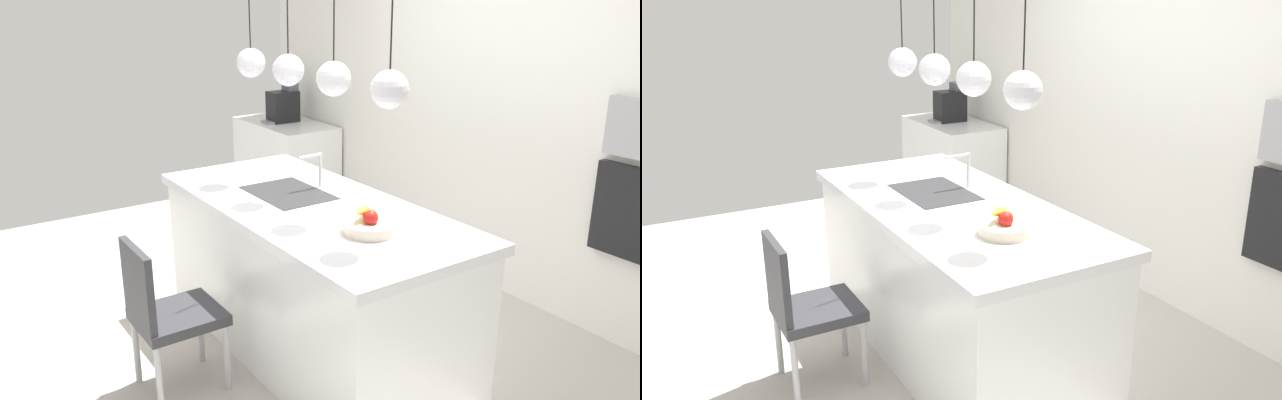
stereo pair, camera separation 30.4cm
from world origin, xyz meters
The scene contains 13 objects.
floor centered at (0.00, 0.00, 0.00)m, with size 6.60×6.60×0.00m, color #BCB7AD.
back_wall centered at (0.00, 1.65, 1.30)m, with size 6.00×0.10×2.60m, color silver.
kitchen_island centered at (0.00, 0.00, 0.47)m, with size 2.18×0.98×0.94m.
sink_basin centered at (-0.25, 0.00, 0.94)m, with size 0.56×0.40×0.02m, color #2D2D30.
faucet centered at (-0.25, 0.21, 1.08)m, with size 0.02×0.17×0.22m.
fruit_bowl centered at (0.56, -0.01, 0.99)m, with size 0.28×0.28×0.14m.
side_counter centered at (-2.40, 1.28, 0.44)m, with size 1.10×0.60×0.88m, color white.
coffee_machine centered at (-2.43, 1.28, 1.04)m, with size 0.20×0.35×0.38m.
chair_near centered at (-0.05, -0.90, 0.49)m, with size 0.41×0.45×0.89m.
pendant_light_left centered at (-0.68, 0.00, 1.69)m, with size 0.18×0.18×0.78m.
pendant_light_center_left centered at (-0.23, 0.00, 1.69)m, with size 0.18×0.18×0.78m.
pendant_light_center_right centered at (0.23, 0.00, 1.69)m, with size 0.18×0.18×0.78m.
pendant_light_right centered at (0.68, 0.00, 1.69)m, with size 0.18×0.18×0.78m.
Camera 2 is at (3.14, -1.70, 2.14)m, focal length 36.14 mm.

